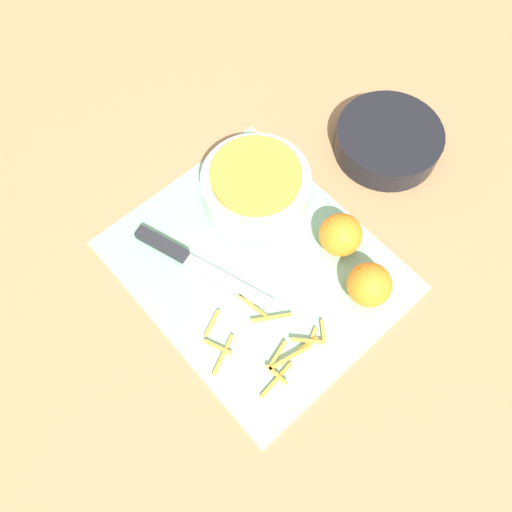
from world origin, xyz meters
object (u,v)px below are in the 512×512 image
orange_left (341,235)px  knife (179,254)px  bowl_speckled (256,188)px  bowl_dark (388,140)px  orange_right (369,285)px

orange_left → knife: bearing=-127.5°
bowl_speckled → bowl_dark: bowl_speckled is taller
knife → orange_left: 0.26m
knife → orange_right: orange_right is taller
bowl_dark → orange_right: size_ratio=2.72×
bowl_speckled → knife: (-0.01, -0.16, -0.03)m
bowl_speckled → knife: bowl_speckled is taller
bowl_speckled → bowl_dark: bearing=74.0°
bowl_speckled → orange_left: bearing=16.1°
orange_right → bowl_dark: bearing=125.6°
bowl_dark → bowl_speckled: bearing=-106.0°
bowl_speckled → orange_right: bowl_speckled is taller
bowl_dark → orange_right: 0.29m
orange_left → orange_right: (0.09, -0.03, -0.00)m
bowl_speckled → orange_right: (0.24, 0.02, -0.01)m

